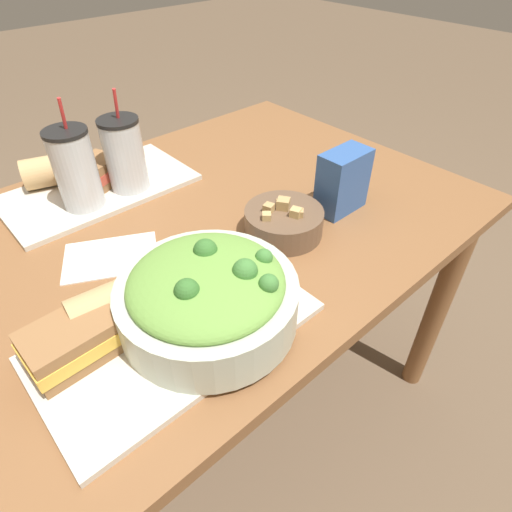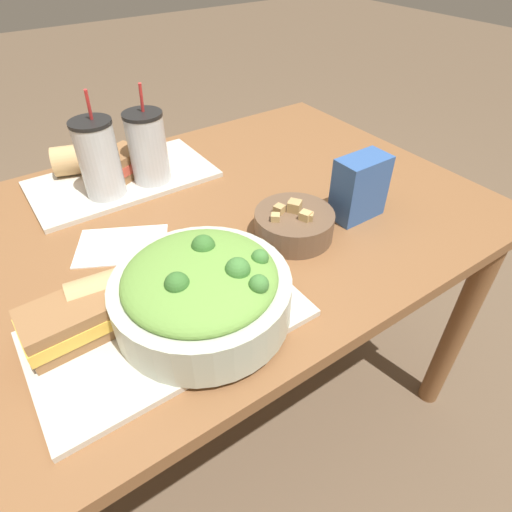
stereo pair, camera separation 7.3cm
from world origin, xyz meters
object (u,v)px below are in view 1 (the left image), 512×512
at_px(sandwich_near, 73,341).
at_px(drink_cup_dark, 76,172).
at_px(baguette_near, 116,304).
at_px(salad_bowl, 208,295).
at_px(sandwich_far, 93,175).
at_px(napkin_folded, 111,257).
at_px(chip_bag, 343,181).
at_px(drink_cup_red, 124,157).
at_px(soup_bowl, 284,221).
at_px(baguette_far, 52,171).

xyz_separation_m(sandwich_near, drink_cup_dark, (0.19, 0.39, 0.05)).
relative_size(sandwich_near, drink_cup_dark, 0.58).
bearing_deg(baguette_near, salad_bowl, -125.01).
bearing_deg(baguette_near, sandwich_far, -14.72).
bearing_deg(napkin_folded, salad_bowl, -81.04).
bearing_deg(sandwich_far, chip_bag, -72.85).
bearing_deg(chip_bag, sandwich_far, 130.16).
bearing_deg(chip_bag, sandwich_near, -179.78).
height_order(sandwich_near, baguette_near, baguette_near).
bearing_deg(drink_cup_dark, drink_cup_red, 0.00).
relative_size(baguette_near, napkin_folded, 0.67).
relative_size(chip_bag, napkin_folded, 0.64).
distance_m(chip_bag, napkin_folded, 0.51).
bearing_deg(drink_cup_dark, soup_bowl, -54.03).
bearing_deg(chip_bag, salad_bowl, -169.78).
xyz_separation_m(drink_cup_red, chip_bag, (0.32, -0.39, -0.02)).
distance_m(salad_bowl, drink_cup_red, 0.48).
bearing_deg(sandwich_near, napkin_folded, 50.37).
bearing_deg(drink_cup_red, sandwich_far, 137.53).
height_order(sandwich_far, baguette_far, baguette_far).
distance_m(sandwich_near, drink_cup_dark, 0.44).
distance_m(baguette_near, baguette_far, 0.51).
distance_m(soup_bowl, baguette_near, 0.38).
bearing_deg(soup_bowl, chip_bag, -6.20).
xyz_separation_m(baguette_near, drink_cup_dark, (0.11, 0.37, 0.05)).
distance_m(baguette_near, sandwich_far, 0.45).
distance_m(baguette_far, drink_cup_red, 0.19).
bearing_deg(drink_cup_red, chip_bag, -50.67).
bearing_deg(soup_bowl, drink_cup_red, 112.57).
height_order(salad_bowl, napkin_folded, salad_bowl).
xyz_separation_m(sandwich_far, chip_bag, (0.38, -0.44, 0.03)).
relative_size(soup_bowl, baguette_near, 1.13).
bearing_deg(drink_cup_dark, napkin_folded, -102.32).
relative_size(salad_bowl, drink_cup_red, 1.23).
xyz_separation_m(sandwich_far, napkin_folded, (-0.10, -0.25, -0.04)).
xyz_separation_m(sandwich_near, napkin_folded, (0.15, 0.19, -0.04)).
height_order(baguette_far, drink_cup_dark, drink_cup_dark).
bearing_deg(baguette_far, baguette_near, -173.42).
distance_m(drink_cup_dark, chip_bag, 0.58).
distance_m(drink_cup_dark, drink_cup_red, 0.11).
relative_size(sandwich_far, drink_cup_dark, 0.65).
bearing_deg(drink_cup_red, soup_bowl, -67.43).
relative_size(drink_cup_dark, drink_cup_red, 1.04).
height_order(sandwich_near, sandwich_far, same).
distance_m(sandwich_near, baguette_far, 0.56).
relative_size(sandwich_near, chip_bag, 1.01).
bearing_deg(chip_bag, napkin_folded, 157.98).
relative_size(sandwich_near, baguette_near, 0.97).
bearing_deg(drink_cup_red, napkin_folded, -128.53).
bearing_deg(soup_bowl, napkin_folded, 151.20).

